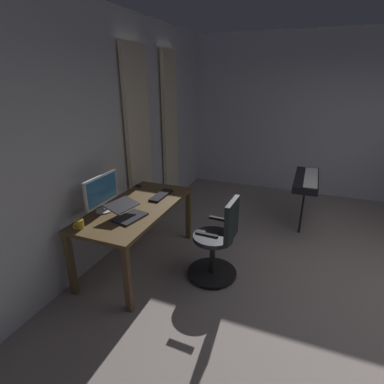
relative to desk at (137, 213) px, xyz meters
The scene contains 12 objects.
back_room_partition 0.97m from the desk, 113.13° to the right, with size 6.16×0.10×2.89m, color silver.
left_room_partition 4.40m from the desk, 139.72° to the left, with size 0.10×6.66×2.89m, color silver.
curtain_left_panel 1.96m from the desk, 167.05° to the right, with size 0.46×0.06×2.53m, color beige.
curtain_right_panel 1.10m from the desk, 152.88° to the right, with size 0.54×0.06×2.53m, color beige.
desk is the anchor object (origin of this frame).
office_chair 1.00m from the desk, 93.72° to the left, with size 0.56×0.56×0.96m.
computer_monitor 0.48m from the desk, 46.57° to the right, with size 0.52×0.18×0.41m.
computer_keyboard 0.41m from the desk, 161.53° to the left, with size 0.42×0.13×0.02m, color black.
laptop 0.32m from the desk, 13.88° to the left, with size 0.39×0.38×0.15m.
computer_mouse 0.65m from the desk, 151.32° to the right, with size 0.06×0.10×0.04m, color #232328.
mug_coffee 0.71m from the desk, 19.25° to the right, with size 0.13×0.08×0.09m.
piano_keyboard 2.45m from the desk, 132.99° to the left, with size 1.04×0.33×0.81m.
Camera 1 is at (2.88, -1.06, 2.12)m, focal length 27.74 mm.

